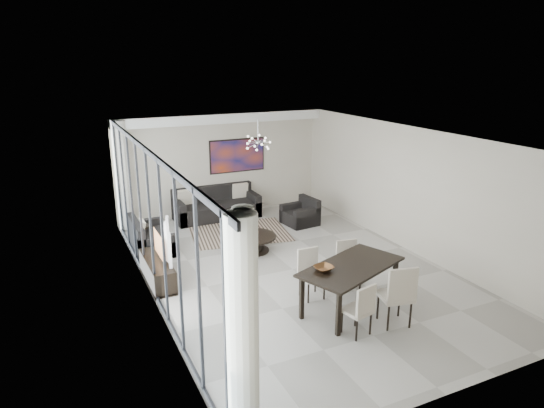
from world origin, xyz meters
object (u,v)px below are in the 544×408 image
coffee_table (253,242)px  dining_table (351,270)px  television (163,241)px  sofa_main (216,208)px  tv_console (157,271)px

coffee_table → dining_table: bearing=-80.7°
television → dining_table: 3.82m
sofa_main → tv_console: bearing=-125.3°
television → dining_table: bearing=-122.0°
sofa_main → television: 4.10m
sofa_main → dining_table: bearing=-85.4°
sofa_main → dining_table: sofa_main is taller
dining_table → television: bearing=136.3°
sofa_main → tv_console: sofa_main is taller
dining_table → coffee_table: bearing=99.3°
coffee_table → television: television is taller
sofa_main → tv_console: (-2.43, -3.44, -0.05)m
coffee_table → tv_console: tv_console is taller
sofa_main → dining_table: 6.04m
coffee_table → sofa_main: sofa_main is taller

